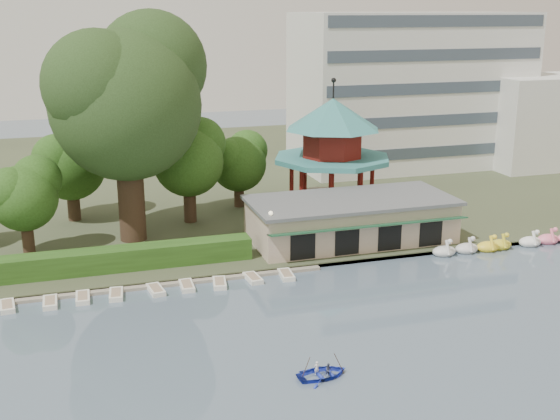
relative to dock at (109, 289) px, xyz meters
name	(u,v)px	position (x,y,z in m)	size (l,w,h in m)	color
ground_plane	(338,374)	(12.00, -17.20, -0.12)	(220.00, 220.00, 0.00)	slate
shore	(186,177)	(12.00, 34.80, 0.08)	(220.00, 70.00, 0.40)	#424930
embankment	(259,271)	(12.00, 0.10, 0.03)	(220.00, 0.60, 0.30)	gray
dock	(109,289)	(0.00, 0.00, 0.00)	(34.00, 1.60, 0.24)	gray
boathouse	(351,219)	(22.00, 4.77, 2.25)	(18.60, 9.39, 3.90)	#BFA48E
pavilion	(332,143)	(24.00, 14.80, 7.36)	(12.40, 12.40, 13.50)	#BFA48E
office_building	(431,95)	(44.67, 31.80, 9.61)	(38.00, 18.00, 20.00)	silver
hedge	(67,264)	(-3.00, 3.30, 1.18)	(30.00, 2.00, 1.80)	#2C551A
lamp_post	(271,226)	(13.50, 1.80, 3.22)	(0.36, 0.36, 4.28)	black
big_tree	(127,93)	(3.18, 11.01, 13.62)	(14.59, 13.59, 20.46)	#3A281C
small_trees	(102,171)	(0.79, 15.10, 5.94)	(38.92, 16.42, 10.25)	#3A281C
swan_boats	(537,241)	(38.20, -0.61, 0.28)	(21.20, 2.08, 1.92)	silver
moored_rowboats	(101,296)	(-0.70, -1.41, 0.06)	(30.22, 2.71, 0.36)	white
rowboat_with_passengers	(323,370)	(11.01, -17.25, 0.33)	(4.56, 3.45, 2.01)	#2034B6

